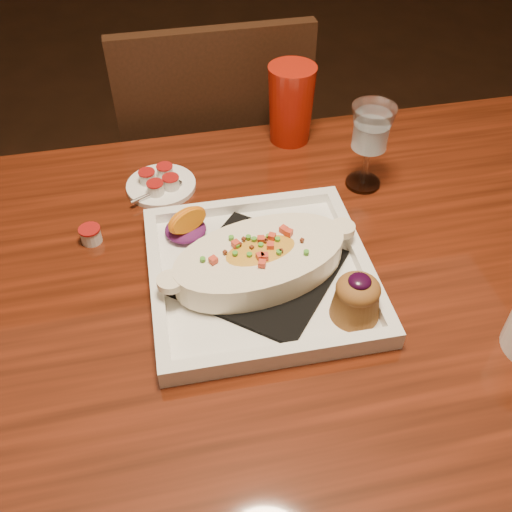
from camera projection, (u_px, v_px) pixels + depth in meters
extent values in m
plane|color=black|center=(268.00, 506.00, 1.35)|extent=(7.00, 7.00, 0.00)
cube|color=maroon|center=(275.00, 304.00, 0.83)|extent=(1.50, 0.90, 0.04)
cylinder|color=black|center=(491.00, 250.00, 1.46)|extent=(0.07, 0.07, 0.71)
cube|color=black|center=(210.00, 178.00, 1.52)|extent=(0.42, 0.42, 0.04)
cylinder|color=black|center=(258.00, 197.00, 1.82)|extent=(0.04, 0.04, 0.45)
cylinder|color=black|center=(152.00, 212.00, 1.77)|extent=(0.04, 0.04, 0.45)
cylinder|color=black|center=(285.00, 272.00, 1.58)|extent=(0.04, 0.04, 0.45)
cylinder|color=black|center=(162.00, 291.00, 1.53)|extent=(0.04, 0.04, 0.45)
cube|color=black|center=(218.00, 136.00, 1.21)|extent=(0.40, 0.03, 0.46)
cube|color=white|center=(260.00, 277.00, 0.84)|extent=(0.33, 0.33, 0.01)
cube|color=black|center=(260.00, 272.00, 0.83)|extent=(0.28, 0.28, 0.01)
ellipsoid|color=gold|center=(261.00, 260.00, 0.81)|extent=(0.24, 0.16, 0.04)
ellipsoid|color=#60165D|center=(186.00, 229.00, 0.89)|extent=(0.07, 0.07, 0.02)
cone|color=brown|center=(356.00, 302.00, 0.76)|extent=(0.07, 0.07, 0.05)
ellipsoid|color=brown|center=(358.00, 289.00, 0.75)|extent=(0.06, 0.06, 0.03)
ellipsoid|color=black|center=(360.00, 281.00, 0.74)|extent=(0.03, 0.03, 0.01)
cylinder|color=silver|center=(363.00, 183.00, 1.01)|extent=(0.06, 0.06, 0.01)
cylinder|color=silver|center=(365.00, 166.00, 0.98)|extent=(0.01, 0.01, 0.07)
cone|color=silver|center=(372.00, 129.00, 0.93)|extent=(0.07, 0.07, 0.08)
cylinder|color=white|center=(161.00, 186.00, 1.00)|extent=(0.12, 0.12, 0.01)
cylinder|color=silver|center=(147.00, 177.00, 0.99)|extent=(0.03, 0.03, 0.02)
cylinder|color=red|center=(146.00, 172.00, 0.98)|extent=(0.03, 0.03, 0.00)
cylinder|color=silver|center=(165.00, 172.00, 1.00)|extent=(0.03, 0.03, 0.02)
cylinder|color=red|center=(164.00, 166.00, 1.00)|extent=(0.03, 0.03, 0.00)
cylinder|color=silver|center=(171.00, 183.00, 0.98)|extent=(0.03, 0.03, 0.02)
cylinder|color=red|center=(170.00, 178.00, 0.97)|extent=(0.03, 0.03, 0.00)
cylinder|color=silver|center=(156.00, 189.00, 0.97)|extent=(0.03, 0.03, 0.02)
cylinder|color=red|center=(155.00, 183.00, 0.96)|extent=(0.03, 0.03, 0.00)
cylinder|color=silver|center=(91.00, 235.00, 0.89)|extent=(0.03, 0.03, 0.02)
cylinder|color=red|center=(89.00, 229.00, 0.89)|extent=(0.03, 0.03, 0.00)
cone|color=#B01B0C|center=(291.00, 104.00, 1.06)|extent=(0.09, 0.09, 0.15)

